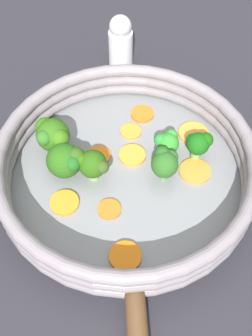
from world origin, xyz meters
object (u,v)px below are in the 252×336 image
object	(u,v)px
salt_shaker	(121,42)
broccoli_floret_1	(198,143)
carrot_slice_5	(125,257)
carrot_slice_4	(109,209)
carrot_slice_1	(142,114)
carrot_slice_6	(132,155)
broccoli_floret_4	(66,160)
broccoli_floret_2	(92,164)
broccoli_floret_5	(167,142)
carrot_slice_3	(99,155)
carrot_slice_7	(193,134)
broccoli_floret_3	(52,135)
broccoli_floret_0	(165,162)
carrot_slice_8	(195,171)
skillet	(126,178)
carrot_slice_2	(64,203)
carrot_slice_0	(131,131)

from	to	relation	value
salt_shaker	broccoli_floret_1	bearing A→B (deg)	-86.03
broccoli_floret_1	carrot_slice_5	bearing A→B (deg)	-144.94
carrot_slice_4	broccoli_floret_1	distance (m)	0.15
carrot_slice_1	carrot_slice_6	world-z (taller)	same
broccoli_floret_4	carrot_slice_4	bearing A→B (deg)	-67.43
broccoli_floret_2	broccoli_floret_5	xyz separation A→B (m)	(0.11, -0.00, -0.00)
carrot_slice_3	carrot_slice_7	bearing A→B (deg)	-5.66
carrot_slice_6	broccoli_floret_3	distance (m)	0.11
carrot_slice_1	broccoli_floret_0	world-z (taller)	broccoli_floret_0
broccoli_floret_3	salt_shaker	bearing A→B (deg)	44.82
broccoli_floret_5	salt_shaker	size ratio (longest dim) A/B	0.44
carrot_slice_6	broccoli_floret_0	distance (m)	0.06
carrot_slice_3	carrot_slice_5	xyz separation A→B (m)	(-0.02, -0.15, 0.00)
carrot_slice_7	broccoli_floret_3	distance (m)	0.20
carrot_slice_8	salt_shaker	xyz separation A→B (m)	(-0.00, 0.27, 0.03)
carrot_slice_4	broccoli_floret_2	xyz separation A→B (m)	(-0.00, 0.06, 0.03)
broccoli_floret_0	broccoli_floret_1	bearing A→B (deg)	14.20
skillet	carrot_slice_6	xyz separation A→B (m)	(0.02, 0.03, 0.01)
carrot_slice_3	broccoli_floret_0	distance (m)	0.10
carrot_slice_5	broccoli_floret_1	size ratio (longest dim) A/B	0.87
carrot_slice_6	carrot_slice_4	bearing A→B (deg)	-131.11
broccoli_floret_4	broccoli_floret_5	xyz separation A→B (m)	(0.14, -0.02, -0.00)
carrot_slice_6	carrot_slice_8	bearing A→B (deg)	-39.24
carrot_slice_1	carrot_slice_5	xyz separation A→B (m)	(-0.11, -0.20, 0.00)
carrot_slice_2	broccoli_floret_3	bearing A→B (deg)	81.43
skillet	carrot_slice_2	bearing A→B (deg)	-171.52
carrot_slice_5	carrot_slice_7	bearing A→B (deg)	40.70
carrot_slice_1	broccoli_floret_4	xyz separation A→B (m)	(-0.14, -0.06, 0.03)
carrot_slice_0	carrot_slice_4	world-z (taller)	same
carrot_slice_7	broccoli_floret_3	world-z (taller)	broccoli_floret_3
broccoli_floret_0	broccoli_floret_2	distance (m)	0.09
skillet	broccoli_floret_1	size ratio (longest dim) A/B	7.32
carrot_slice_1	carrot_slice_5	distance (m)	0.23
broccoli_floret_1	broccoli_floret_0	bearing A→B (deg)	-165.80
broccoli_floret_1	broccoli_floret_4	bearing A→B (deg)	167.48
carrot_slice_7	broccoli_floret_1	distance (m)	0.05
carrot_slice_5	carrot_slice_7	size ratio (longest dim) A/B	0.89
carrot_slice_2	carrot_slice_7	size ratio (longest dim) A/B	0.87
carrot_slice_1	broccoli_floret_4	bearing A→B (deg)	-155.58
skillet	carrot_slice_0	bearing A→B (deg)	62.65
carrot_slice_4	broccoli_floret_5	xyz separation A→B (m)	(0.11, 0.06, 0.02)
carrot_slice_3	carrot_slice_6	world-z (taller)	carrot_slice_6
carrot_slice_7	broccoli_floret_1	world-z (taller)	broccoli_floret_1
carrot_slice_8	broccoli_floret_0	distance (m)	0.05
carrot_slice_0	broccoli_floret_3	world-z (taller)	broccoli_floret_3
carrot_slice_5	broccoli_floret_4	world-z (taller)	broccoli_floret_4
carrot_slice_1	broccoli_floret_4	world-z (taller)	broccoli_floret_4
carrot_slice_0	carrot_slice_6	xyz separation A→B (m)	(-0.02, -0.04, 0.00)
carrot_slice_0	carrot_slice_5	world-z (taller)	carrot_slice_5
carrot_slice_5	broccoli_floret_1	bearing A→B (deg)	35.06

